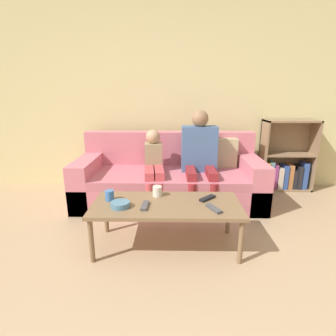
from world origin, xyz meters
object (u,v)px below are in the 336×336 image
at_px(cup_near, 110,195).
at_px(snack_bowl, 120,204).
at_px(cup_far, 157,191).
at_px(tv_remote_0, 207,198).
at_px(person_adult, 200,153).
at_px(tv_remote_2, 214,209).
at_px(couch, 170,179).
at_px(bookshelf, 285,164).
at_px(person_child, 154,165).
at_px(tv_remote_1, 145,206).
at_px(coffee_table, 166,207).

relative_size(cup_near, snack_bowl, 0.57).
bearing_deg(cup_far, tv_remote_0, -9.56).
relative_size(person_adult, tv_remote_2, 6.34).
height_order(cup_far, snack_bowl, cup_far).
bearing_deg(couch, bookshelf, 15.55).
bearing_deg(tv_remote_0, person_child, 169.17).
bearing_deg(tv_remote_2, tv_remote_0, 70.53).
xyz_separation_m(cup_far, tv_remote_0, (0.44, -0.07, -0.03)).
height_order(cup_near, tv_remote_0, cup_near).
bearing_deg(tv_remote_2, tv_remote_1, 149.30).
bearing_deg(bookshelf, coffee_table, -137.22).
bearing_deg(tv_remote_2, cup_far, 122.77).
relative_size(cup_far, snack_bowl, 0.58).
height_order(person_adult, snack_bowl, person_adult).
relative_size(cup_near, cup_far, 0.99).
height_order(coffee_table, tv_remote_2, tv_remote_2).
xyz_separation_m(coffee_table, person_child, (-0.17, 0.89, 0.13)).
xyz_separation_m(couch, coffee_table, (-0.02, -1.04, 0.10)).
distance_m(cup_far, snack_bowl, 0.38).
bearing_deg(tv_remote_1, snack_bowl, -174.31).
distance_m(bookshelf, coffee_table, 2.17).
relative_size(couch, tv_remote_1, 12.61).
height_order(coffee_table, tv_remote_0, tv_remote_0).
xyz_separation_m(couch, person_adult, (0.35, -0.08, 0.36)).
bearing_deg(person_child, tv_remote_2, -67.35).
bearing_deg(tv_remote_1, cup_near, 160.67).
distance_m(person_adult, person_child, 0.55).
bearing_deg(person_child, coffee_table, -85.13).
relative_size(person_child, cup_far, 9.83).
height_order(coffee_table, person_child, person_child).
relative_size(coffee_table, person_adult, 1.12).
bearing_deg(tv_remote_0, cup_far, -143.53).
height_order(cup_near, snack_bowl, cup_near).
relative_size(couch, tv_remote_0, 13.97).
bearing_deg(coffee_table, cup_near, 173.03).
xyz_separation_m(bookshelf, cup_far, (-1.68, -1.31, 0.09)).
xyz_separation_m(person_child, cup_far, (0.08, -0.72, -0.05)).
distance_m(couch, person_child, 0.33).
bearing_deg(tv_remote_0, tv_remote_2, -37.75).
bearing_deg(coffee_table, bookshelf, 42.78).
bearing_deg(cup_near, tv_remote_0, 2.09).
relative_size(tv_remote_0, tv_remote_2, 0.89).
height_order(person_child, cup_near, person_child).
height_order(tv_remote_0, tv_remote_2, same).
height_order(person_adult, tv_remote_2, person_adult).
height_order(couch, snack_bowl, couch).
bearing_deg(couch, tv_remote_2, -72.79).
bearing_deg(cup_far, snack_bowl, -139.53).
bearing_deg(snack_bowl, couch, 70.66).
distance_m(bookshelf, tv_remote_2, 2.00).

